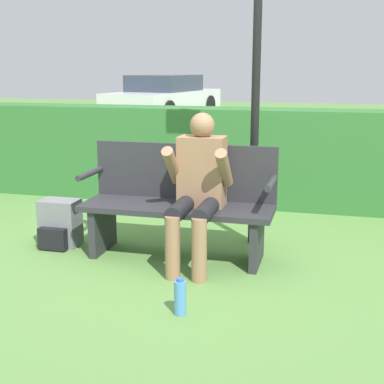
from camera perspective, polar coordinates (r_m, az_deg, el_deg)
name	(u,v)px	position (r m, az deg, el deg)	size (l,w,h in m)	color
ground_plane	(177,257)	(4.37, -1.59, -6.94)	(40.00, 40.00, 0.00)	#5B8942
hedge_back	(224,156)	(6.02, 3.38, 3.87)	(12.00, 0.53, 1.06)	#337033
park_bench	(179,202)	(4.30, -1.37, -1.12)	(1.53, 0.49, 0.90)	#2D2D33
person_seated	(198,184)	(4.07, 0.66, 0.84)	(0.49, 0.66, 1.16)	#997051
backpack	(60,224)	(4.72, -13.94, -3.37)	(0.32, 0.29, 0.40)	slate
water_bottle	(180,297)	(3.37, -1.27, -11.17)	(0.08, 0.08, 0.24)	#4C8CCC
signpost	(257,51)	(4.50, 6.91, 14.70)	(0.36, 0.09, 2.94)	black
parked_car	(165,98)	(16.09, -2.92, 10.00)	(2.52, 4.75, 1.29)	silver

